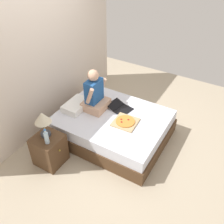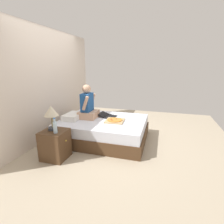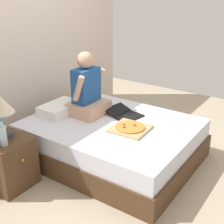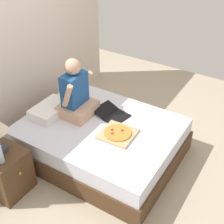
{
  "view_description": "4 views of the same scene",
  "coord_description": "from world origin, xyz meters",
  "px_view_note": "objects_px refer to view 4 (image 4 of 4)",
  "views": [
    {
      "loc": [
        -3.01,
        -1.76,
        3.25
      ],
      "look_at": [
        -0.11,
        -0.05,
        0.66
      ],
      "focal_mm": 40.0,
      "sensor_mm": 36.0,
      "label": 1
    },
    {
      "loc": [
        -3.61,
        -1.27,
        1.7
      ],
      "look_at": [
        0.03,
        -0.2,
        0.67
      ],
      "focal_mm": 28.0,
      "sensor_mm": 36.0,
      "label": 2
    },
    {
      "loc": [
        -2.76,
        -1.9,
        2.02
      ],
      "look_at": [
        -0.09,
        -0.06,
        0.66
      ],
      "focal_mm": 50.0,
      "sensor_mm": 36.0,
      "label": 3
    },
    {
      "loc": [
        -2.57,
        -1.76,
        2.84
      ],
      "look_at": [
        -0.1,
        -0.23,
        0.82
      ],
      "focal_mm": 50.0,
      "sensor_mm": 36.0,
      "label": 4
    }
  ],
  "objects_px": {
    "person_seated": "(76,95)",
    "laptop": "(113,115)",
    "bed": "(101,140)",
    "nightstand_left": "(6,172)",
    "pizza_box": "(118,134)",
    "water_bottle": "(0,154)"
  },
  "relations": [
    {
      "from": "person_seated",
      "to": "laptop",
      "type": "bearing_deg",
      "value": -65.27
    },
    {
      "from": "laptop",
      "to": "bed",
      "type": "bearing_deg",
      "value": 172.12
    },
    {
      "from": "nightstand_left",
      "to": "pizza_box",
      "type": "height_order",
      "value": "nightstand_left"
    },
    {
      "from": "pizza_box",
      "to": "person_seated",
      "type": "bearing_deg",
      "value": 81.54
    },
    {
      "from": "bed",
      "to": "laptop",
      "type": "height_order",
      "value": "laptop"
    },
    {
      "from": "bed",
      "to": "pizza_box",
      "type": "relative_size",
      "value": 4.63
    },
    {
      "from": "laptop",
      "to": "water_bottle",
      "type": "bearing_deg",
      "value": 159.57
    },
    {
      "from": "nightstand_left",
      "to": "person_seated",
      "type": "relative_size",
      "value": 0.69
    },
    {
      "from": "laptop",
      "to": "pizza_box",
      "type": "xyz_separation_m",
      "value": [
        -0.3,
        -0.25,
        -0.0
      ]
    },
    {
      "from": "laptop",
      "to": "pizza_box",
      "type": "distance_m",
      "value": 0.39
    },
    {
      "from": "water_bottle",
      "to": "bed",
      "type": "bearing_deg",
      "value": -22.92
    },
    {
      "from": "nightstand_left",
      "to": "water_bottle",
      "type": "relative_size",
      "value": 1.96
    },
    {
      "from": "water_bottle",
      "to": "pizza_box",
      "type": "height_order",
      "value": "water_bottle"
    },
    {
      "from": "pizza_box",
      "to": "water_bottle",
      "type": "bearing_deg",
      "value": 144.76
    },
    {
      "from": "bed",
      "to": "nightstand_left",
      "type": "bearing_deg",
      "value": 151.68
    },
    {
      "from": "person_seated",
      "to": "pizza_box",
      "type": "bearing_deg",
      "value": -98.46
    },
    {
      "from": "person_seated",
      "to": "nightstand_left",
      "type": "bearing_deg",
      "value": 170.94
    },
    {
      "from": "nightstand_left",
      "to": "laptop",
      "type": "distance_m",
      "value": 1.47
    },
    {
      "from": "nightstand_left",
      "to": "water_bottle",
      "type": "height_order",
      "value": "water_bottle"
    },
    {
      "from": "person_seated",
      "to": "pizza_box",
      "type": "height_order",
      "value": "person_seated"
    },
    {
      "from": "water_bottle",
      "to": "laptop",
      "type": "relative_size",
      "value": 0.59
    },
    {
      "from": "water_bottle",
      "to": "pizza_box",
      "type": "relative_size",
      "value": 0.66
    }
  ]
}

